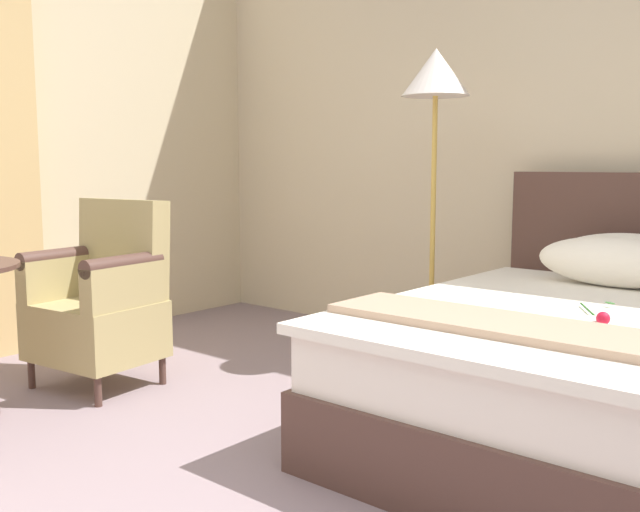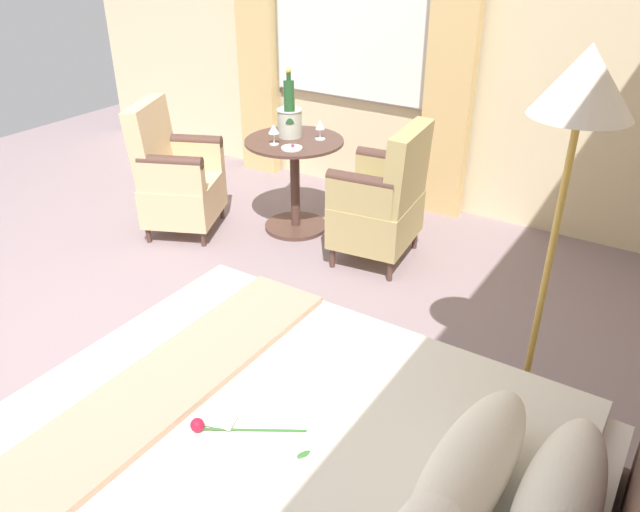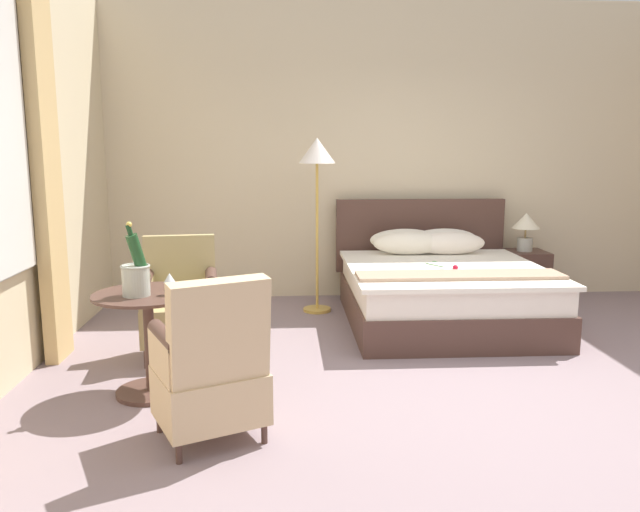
# 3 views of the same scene
# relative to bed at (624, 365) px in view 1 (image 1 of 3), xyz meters

# --- Properties ---
(bed) EXTENTS (1.83, 2.05, 1.09)m
(bed) POSITION_rel_bed_xyz_m (0.00, 0.00, 0.00)
(bed) COLOR #4D332B
(bed) RESTS_ON ground
(floor_lamp_brass) EXTENTS (0.36, 0.36, 1.73)m
(floor_lamp_brass) POSITION_rel_bed_xyz_m (-1.15, 0.42, 1.15)
(floor_lamp_brass) COLOR gold
(floor_lamp_brass) RESTS_ON ground
(armchair_by_window) EXTENTS (0.64, 0.58, 0.95)m
(armchair_by_window) POSITION_rel_bed_xyz_m (-2.30, -0.90, 0.11)
(armchair_by_window) COLOR #4D332B
(armchair_by_window) RESTS_ON ground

